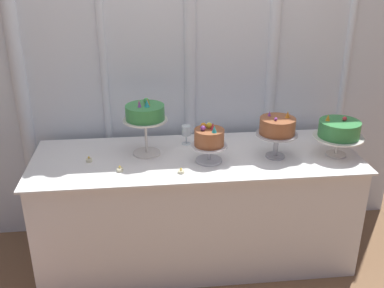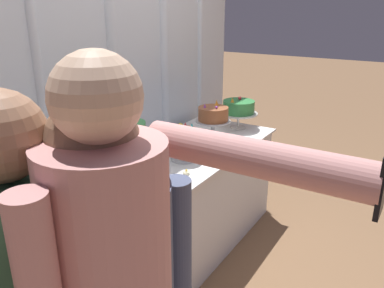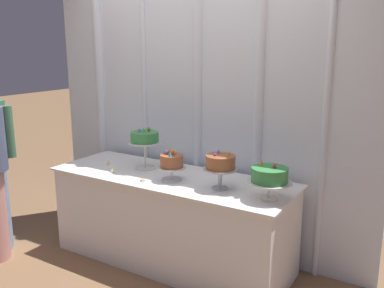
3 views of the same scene
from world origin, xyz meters
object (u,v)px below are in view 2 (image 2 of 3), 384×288
object	(u,v)px
cake_table	(168,212)
cake_display_rightmost	(239,108)
cake_display_leftmost	(125,133)
cake_display_midleft	(183,139)
tealight_near_left	(141,193)
tealight_far_left	(93,201)
tealight_near_right	(186,173)
cake_display_midright	(213,116)
wine_glass	(138,144)

from	to	relation	value
cake_table	cake_display_rightmost	size ratio (longest dim) A/B	6.60
cake_table	cake_display_leftmost	distance (m)	0.73
cake_display_midleft	tealight_near_left	distance (m)	0.57
tealight_far_left	tealight_near_right	distance (m)	0.60
tealight_near_left	tealight_far_left	bearing A→B (deg)	141.67
cake_display_rightmost	cake_display_midleft	bearing A→B (deg)	179.93
cake_display_midleft	tealight_near_left	size ratio (longest dim) A/B	6.52
cake_display_midleft	cake_display_midright	size ratio (longest dim) A/B	0.85
cake_display_leftmost	cake_display_midleft	bearing A→B (deg)	-21.87
cake_table	tealight_near_left	distance (m)	0.65
tealight_near_left	wine_glass	bearing A→B (deg)	40.37
cake_table	cake_display_midleft	size ratio (longest dim) A/B	8.16
cake_display_midright	tealight_near_left	xyz separation A→B (m)	(-0.98, -0.10, -0.19)
tealight_far_left	tealight_near_right	size ratio (longest dim) A/B	0.89
wine_glass	tealight_near_right	size ratio (longest dim) A/B	3.07
cake_display_rightmost	tealight_far_left	distance (m)	1.59
cake_display_leftmost	tealight_near_left	world-z (taller)	cake_display_leftmost
cake_display_midleft	cake_display_midright	xyz separation A→B (m)	(0.43, 0.02, 0.05)
tealight_far_left	tealight_near_right	bearing A→B (deg)	-21.21
cake_table	cake_display_leftmost	world-z (taller)	cake_display_leftmost
cake_display_midleft	tealight_near_left	world-z (taller)	cake_display_midleft
cake_display_rightmost	wine_glass	bearing A→B (deg)	162.89
cake_display_rightmost	tealight_near_left	distance (m)	1.39
cake_display_midleft	cake_display_rightmost	bearing A→B (deg)	-0.07
cake_display_leftmost	cake_display_midleft	size ratio (longest dim) A/B	1.47
cake_table	tealight_near_right	xyz separation A→B (m)	(-0.12, -0.23, 0.40)
cake_display_midright	wine_glass	bearing A→B (deg)	153.52
tealight_far_left	tealight_near_left	size ratio (longest dim) A/B	0.96
cake_display_rightmost	tealight_far_left	world-z (taller)	cake_display_rightmost
cake_display_leftmost	wine_glass	xyz separation A→B (m)	(0.27, 0.13, -0.17)
cake_display_rightmost	cake_display_midright	bearing A→B (deg)	177.34
cake_display_rightmost	cake_table	bearing A→B (deg)	174.37
cake_display_midright	tealight_far_left	xyz separation A→B (m)	(-1.18, 0.06, -0.19)
cake_display_rightmost	tealight_near_left	bearing A→B (deg)	-176.66
tealight_near_left	cake_display_rightmost	bearing A→B (deg)	3.34
wine_glass	cake_display_midright	bearing A→B (deg)	-26.48
tealight_far_left	tealight_near_right	world-z (taller)	tealight_far_left
wine_glass	tealight_near_right	bearing A→B (deg)	-99.67
cake_display_leftmost	cake_display_midright	distance (m)	0.83
cake_display_midleft	cake_display_rightmost	size ratio (longest dim) A/B	0.81
cake_display_leftmost	tealight_near_left	distance (m)	0.38
cake_display_leftmost	tealight_near_left	bearing A→B (deg)	-124.80
cake_table	cake_display_midleft	xyz separation A→B (m)	(0.07, -0.09, 0.53)
cake_table	cake_display_rightmost	bearing A→B (deg)	-5.63
cake_table	cake_display_midleft	world-z (taller)	cake_display_midleft
cake_display_leftmost	tealight_far_left	world-z (taller)	cake_display_leftmost
cake_display_rightmost	tealight_near_left	world-z (taller)	cake_display_rightmost
cake_display_midright	tealight_far_left	bearing A→B (deg)	177.23
cake_display_leftmost	cake_display_midright	xyz separation A→B (m)	(0.82, -0.14, -0.07)
tealight_near_right	cake_display_leftmost	bearing A→B (deg)	123.68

